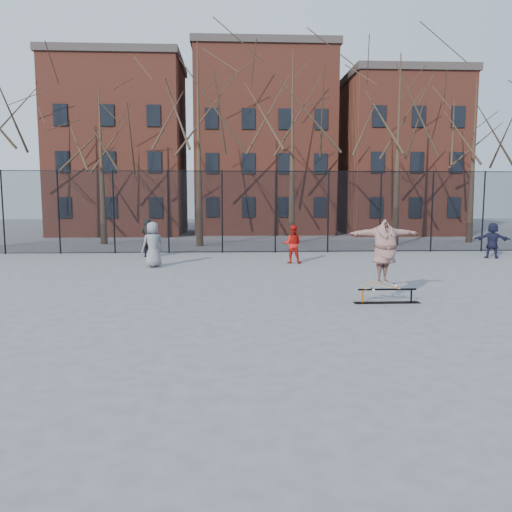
{
  "coord_description": "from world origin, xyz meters",
  "views": [
    {
      "loc": [
        -0.97,
        -11.33,
        2.76
      ],
      "look_at": [
        -0.33,
        1.5,
        1.21
      ],
      "focal_mm": 35.0,
      "sensor_mm": 36.0,
      "label": 1
    }
  ],
  "objects_px": {
    "skate_rail": "(387,297)",
    "bystander_red": "(292,244)",
    "bystander_grey": "(153,245)",
    "skater": "(385,253)",
    "bystander_black": "(148,238)",
    "bystander_navy": "(492,240)",
    "skateboard": "(384,286)"
  },
  "relations": [
    {
      "from": "skater",
      "to": "bystander_navy",
      "type": "bearing_deg",
      "value": 36.69
    },
    {
      "from": "skateboard",
      "to": "bystander_red",
      "type": "distance_m",
      "value": 7.97
    },
    {
      "from": "bystander_navy",
      "to": "skateboard",
      "type": "bearing_deg",
      "value": 75.14
    },
    {
      "from": "skateboard",
      "to": "bystander_grey",
      "type": "xyz_separation_m",
      "value": [
        -6.98,
        6.92,
        0.45
      ]
    },
    {
      "from": "skater",
      "to": "bystander_red",
      "type": "height_order",
      "value": "skater"
    },
    {
      "from": "skater",
      "to": "bystander_navy",
      "type": "height_order",
      "value": "skater"
    },
    {
      "from": "bystander_navy",
      "to": "skater",
      "type": "bearing_deg",
      "value": 75.14
    },
    {
      "from": "skateboard",
      "to": "bystander_grey",
      "type": "height_order",
      "value": "bystander_grey"
    },
    {
      "from": "bystander_grey",
      "to": "bystander_navy",
      "type": "xyz_separation_m",
      "value": [
        14.7,
        2.16,
        -0.09
      ]
    },
    {
      "from": "bystander_red",
      "to": "bystander_navy",
      "type": "relative_size",
      "value": 0.99
    },
    {
      "from": "bystander_grey",
      "to": "bystander_red",
      "type": "distance_m",
      "value": 5.64
    },
    {
      "from": "skater",
      "to": "bystander_black",
      "type": "xyz_separation_m",
      "value": [
        -7.71,
        10.24,
        -0.42
      ]
    },
    {
      "from": "skateboard",
      "to": "bystander_navy",
      "type": "bearing_deg",
      "value": 49.61
    },
    {
      "from": "skate_rail",
      "to": "skater",
      "type": "distance_m",
      "value": 1.15
    },
    {
      "from": "skate_rail",
      "to": "bystander_black",
      "type": "height_order",
      "value": "bystander_black"
    },
    {
      "from": "skate_rail",
      "to": "bystander_red",
      "type": "bearing_deg",
      "value": 100.89
    },
    {
      "from": "bystander_grey",
      "to": "skate_rail",
      "type": "bearing_deg",
      "value": 107.94
    },
    {
      "from": "skateboard",
      "to": "bystander_red",
      "type": "bearing_deg",
      "value": 100.19
    },
    {
      "from": "bystander_black",
      "to": "bystander_navy",
      "type": "xyz_separation_m",
      "value": [
        15.44,
        -1.16,
        -0.07
      ]
    },
    {
      "from": "skate_rail",
      "to": "bystander_navy",
      "type": "height_order",
      "value": "bystander_navy"
    },
    {
      "from": "skater",
      "to": "skateboard",
      "type": "bearing_deg",
      "value": 0.0
    },
    {
      "from": "skater",
      "to": "bystander_black",
      "type": "relative_size",
      "value": 1.14
    },
    {
      "from": "skateboard",
      "to": "bystander_black",
      "type": "xyz_separation_m",
      "value": [
        -7.71,
        10.24,
        0.44
      ]
    },
    {
      "from": "skate_rail",
      "to": "bystander_red",
      "type": "xyz_separation_m",
      "value": [
        -1.51,
        7.84,
        0.64
      ]
    },
    {
      "from": "skateboard",
      "to": "bystander_navy",
      "type": "height_order",
      "value": "bystander_navy"
    },
    {
      "from": "skate_rail",
      "to": "bystander_red",
      "type": "height_order",
      "value": "bystander_red"
    },
    {
      "from": "bystander_black",
      "to": "skate_rail",
      "type": "bearing_deg",
      "value": 147.53
    },
    {
      "from": "skateboard",
      "to": "bystander_red",
      "type": "relative_size",
      "value": 0.58
    },
    {
      "from": "skate_rail",
      "to": "bystander_navy",
      "type": "xyz_separation_m",
      "value": [
        7.62,
        9.08,
        0.65
      ]
    },
    {
      "from": "skateboard",
      "to": "skater",
      "type": "bearing_deg",
      "value": 0.0
    },
    {
      "from": "skater",
      "to": "bystander_black",
      "type": "bearing_deg",
      "value": 114.07
    },
    {
      "from": "skate_rail",
      "to": "bystander_navy",
      "type": "relative_size",
      "value": 1.08
    }
  ]
}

